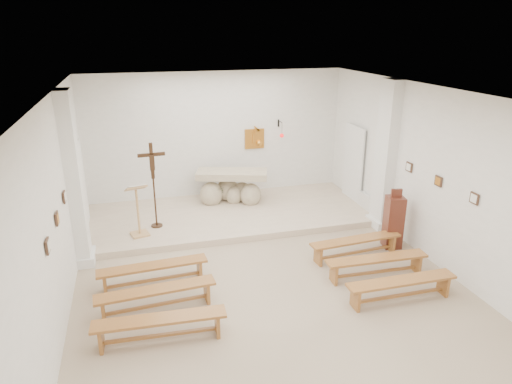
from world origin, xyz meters
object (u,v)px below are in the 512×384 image
object	(u,v)px
donation_pedestal	(393,222)
bench_right_front	(356,243)
bench_left_third	(160,324)
lectern	(138,210)
bench_left_front	(153,270)
bench_left_second	(156,294)
bench_right_third	(401,285)
altar	(231,189)
bench_right_second	(376,262)
crucifix_stand	(153,179)

from	to	relation	value
donation_pedestal	bench_right_front	bearing A→B (deg)	-155.27
bench_left_third	lectern	bearing A→B (deg)	95.89
bench_left_front	bench_left_second	distance (m)	0.85
bench_right_third	bench_left_third	bearing A→B (deg)	-179.58
bench_right_front	bench_left_second	bearing A→B (deg)	-172.70
altar	bench_right_second	world-z (taller)	altar
lectern	bench_right_second	size ratio (longest dim) A/B	0.61
bench_left_second	bench_right_second	world-z (taller)	same
altar	bench_right_third	distance (m)	5.52
altar	bench_left_front	xyz separation A→B (m)	(-2.27, -3.50, -0.19)
crucifix_stand	bench_left_third	world-z (taller)	crucifix_stand
bench_left_second	bench_left_third	bearing A→B (deg)	-94.06
lectern	bench_left_front	bearing A→B (deg)	-99.25
bench_left_second	bench_left_third	distance (m)	0.85
altar	lectern	xyz separation A→B (m)	(-2.44, -1.51, 0.25)
bench_left_second	bench_right_third	xyz separation A→B (m)	(4.13, -0.85, 0.00)
altar	donation_pedestal	xyz separation A→B (m)	(2.86, -3.25, 0.08)
crucifix_stand	bench_right_second	distance (m)	5.17
bench_left_second	bench_left_front	bearing A→B (deg)	85.94
donation_pedestal	bench_left_third	world-z (taller)	donation_pedestal
lectern	bench_left_third	size ratio (longest dim) A/B	0.61
donation_pedestal	bench_right_second	distance (m)	1.51
bench_left_front	bench_right_third	world-z (taller)	same
bench_right_front	bench_left_second	distance (m)	4.22
lectern	crucifix_stand	bearing A→B (deg)	30.65
lectern	bench_left_second	world-z (taller)	lectern
donation_pedestal	bench_left_second	size ratio (longest dim) A/B	0.66
altar	bench_left_front	size ratio (longest dim) A/B	0.97
bench_right_front	bench_left_third	size ratio (longest dim) A/B	1.00
bench_left_second	bench_left_third	size ratio (longest dim) A/B	1.00
lectern	bench_right_second	bearing A→B (deg)	-47.59
bench_left_front	bench_left_second	bearing A→B (deg)	-93.29
altar	bench_right_second	size ratio (longest dim) A/B	0.97
donation_pedestal	bench_left_second	xyz separation A→B (m)	(-5.13, -1.09, -0.27)
bench_right_front	bench_left_third	distance (m)	4.47
bench_left_third	bench_left_second	bearing A→B (deg)	93.22
altar	bench_left_front	bearing A→B (deg)	-105.69
bench_left_front	bench_right_front	bearing A→B (deg)	-3.29
bench_right_front	bench_right_second	distance (m)	0.85
bench_right_front	bench_left_second	xyz separation A→B (m)	(-4.13, -0.85, 0.00)
altar	crucifix_stand	xyz separation A→B (m)	(-2.05, -1.11, 0.80)
crucifix_stand	bench_right_front	xyz separation A→B (m)	(3.91, -2.38, -0.99)
altar	bench_right_front	bearing A→B (deg)	-44.65
altar	lectern	world-z (taller)	lectern
bench_left_third	bench_right_front	bearing A→B (deg)	25.55
lectern	bench_left_second	distance (m)	2.88
lectern	donation_pedestal	xyz separation A→B (m)	(5.31, -1.74, -0.17)
altar	bench_left_front	distance (m)	4.17
bench_left_front	bench_left_third	bearing A→B (deg)	-93.29
bench_right_front	bench_right_second	size ratio (longest dim) A/B	1.00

